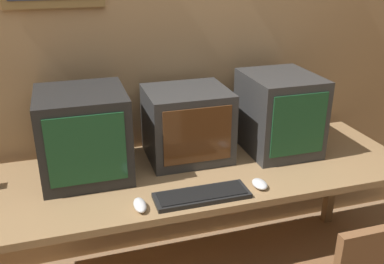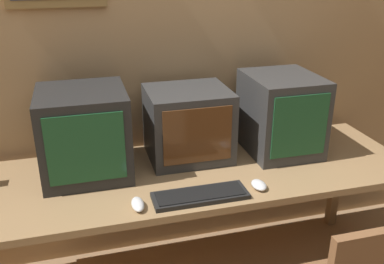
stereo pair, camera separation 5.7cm
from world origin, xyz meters
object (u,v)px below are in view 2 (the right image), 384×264
(monitor_right, at_px, (281,114))
(mouse_near_keyboard, at_px, (259,185))
(mouse_far_corner, at_px, (138,204))
(keyboard_main, at_px, (200,195))
(monitor_left, at_px, (84,133))
(monitor_center, at_px, (188,124))

(monitor_right, height_order, mouse_near_keyboard, monitor_right)
(monitor_right, xyz_separation_m, mouse_far_corner, (-0.87, -0.40, -0.20))
(mouse_near_keyboard, bearing_deg, keyboard_main, -177.83)
(monitor_left, height_order, mouse_far_corner, monitor_left)
(monitor_center, xyz_separation_m, monitor_right, (0.52, -0.06, 0.03))
(monitor_left, distance_m, monitor_center, 0.55)
(monitor_left, xyz_separation_m, monitor_center, (0.55, 0.05, -0.03))
(monitor_right, distance_m, keyboard_main, 0.73)
(monitor_left, relative_size, mouse_far_corner, 3.69)
(mouse_near_keyboard, bearing_deg, mouse_far_corner, -178.23)
(mouse_far_corner, bearing_deg, monitor_center, 52.18)
(monitor_center, relative_size, mouse_far_corner, 3.65)
(monitor_center, bearing_deg, monitor_right, -6.14)
(monitor_center, height_order, mouse_near_keyboard, monitor_center)
(monitor_center, bearing_deg, mouse_near_keyboard, -61.41)
(keyboard_main, xyz_separation_m, mouse_near_keyboard, (0.30, 0.01, 0.00))
(monitor_center, distance_m, keyboard_main, 0.48)
(monitor_center, bearing_deg, monitor_left, -175.02)
(monitor_left, bearing_deg, keyboard_main, -39.27)
(monitor_center, relative_size, monitor_right, 0.99)
(monitor_left, bearing_deg, monitor_center, 4.98)
(monitor_right, bearing_deg, monitor_center, 173.86)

